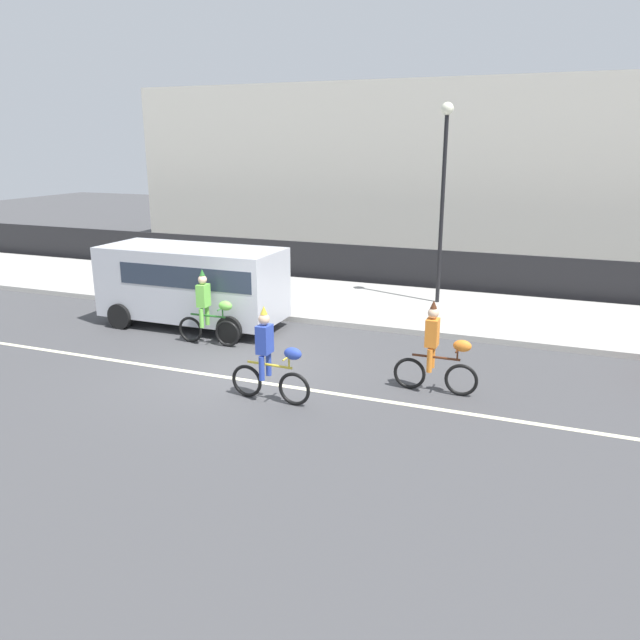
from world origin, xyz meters
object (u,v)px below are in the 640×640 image
parade_cyclist_cobalt (270,361)px  parked_van_silver (194,280)px  parade_cyclist_lime (208,312)px  parade_cyclist_orange (437,353)px  street_lamp_post (444,175)px

parade_cyclist_cobalt → parked_van_silver: (-4.22, 3.99, 0.44)m
parade_cyclist_cobalt → parked_van_silver: bearing=136.6°
parade_cyclist_lime → parade_cyclist_cobalt: (3.00, -2.66, 0.00)m
parade_cyclist_orange → street_lamp_post: street_lamp_post is taller
parked_van_silver → parade_cyclist_cobalt: bearing=-43.4°
parade_cyclist_lime → parade_cyclist_cobalt: same height
parade_cyclist_lime → street_lamp_post: (4.59, 5.86, 3.15)m
parade_cyclist_lime → parked_van_silver: 1.86m
parade_cyclist_orange → street_lamp_post: bearing=100.9°
parade_cyclist_lime → street_lamp_post: size_ratio=0.33×
parade_cyclist_orange → parked_van_silver: bearing=161.6°
parade_cyclist_orange → parked_van_silver: 7.53m
parade_cyclist_cobalt → parked_van_silver: size_ratio=0.38×
parade_cyclist_lime → parked_van_silver: bearing=132.4°
parade_cyclist_orange → parade_cyclist_lime: bearing=170.1°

